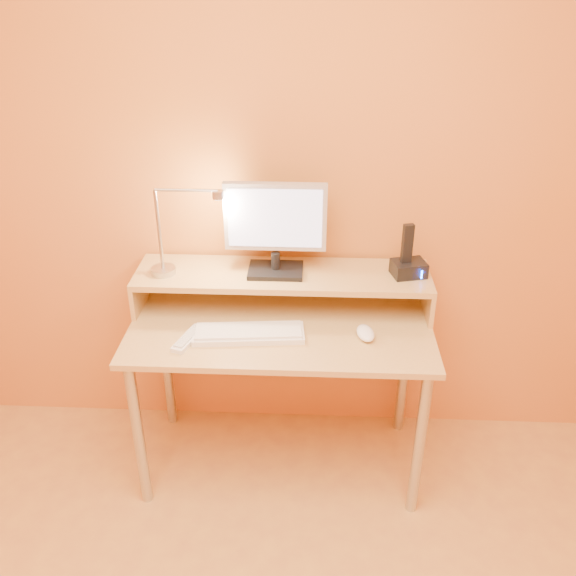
# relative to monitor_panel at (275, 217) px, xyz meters

# --- Properties ---
(wall_back) EXTENTS (3.00, 0.04, 2.50)m
(wall_back) POSITION_rel_monitor_panel_xyz_m (0.03, 0.16, 0.13)
(wall_back) COLOR #CC793C
(wall_back) RESTS_ON floor
(desk_leg_fl) EXTENTS (0.04, 0.04, 0.69)m
(desk_leg_fl) POSITION_rel_monitor_panel_xyz_m (-0.52, -0.41, -0.77)
(desk_leg_fl) COLOR #B0B0B1
(desk_leg_fl) RESTS_ON floor
(desk_leg_fr) EXTENTS (0.04, 0.04, 0.69)m
(desk_leg_fr) POSITION_rel_monitor_panel_xyz_m (0.58, -0.41, -0.77)
(desk_leg_fr) COLOR #B0B0B1
(desk_leg_fr) RESTS_ON floor
(desk_leg_bl) EXTENTS (0.04, 0.04, 0.69)m
(desk_leg_bl) POSITION_rel_monitor_panel_xyz_m (-0.52, 0.09, -0.77)
(desk_leg_bl) COLOR #B0B0B1
(desk_leg_bl) RESTS_ON floor
(desk_leg_br) EXTENTS (0.04, 0.04, 0.69)m
(desk_leg_br) POSITION_rel_monitor_panel_xyz_m (0.58, 0.09, -0.77)
(desk_leg_br) COLOR #B0B0B1
(desk_leg_br) RESTS_ON floor
(desk_lower) EXTENTS (1.20, 0.60, 0.02)m
(desk_lower) POSITION_rel_monitor_panel_xyz_m (0.03, -0.16, -0.41)
(desk_lower) COLOR tan
(desk_lower) RESTS_ON floor
(shelf_riser_left) EXTENTS (0.02, 0.30, 0.14)m
(shelf_riser_left) POSITION_rel_monitor_panel_xyz_m (-0.56, -0.01, -0.33)
(shelf_riser_left) COLOR tan
(shelf_riser_left) RESTS_ON desk_lower
(shelf_riser_right) EXTENTS (0.02, 0.30, 0.14)m
(shelf_riser_right) POSITION_rel_monitor_panel_xyz_m (0.62, -0.01, -0.33)
(shelf_riser_right) COLOR tan
(shelf_riser_right) RESTS_ON desk_lower
(desk_shelf) EXTENTS (1.20, 0.30, 0.02)m
(desk_shelf) POSITION_rel_monitor_panel_xyz_m (0.03, -0.01, -0.25)
(desk_shelf) COLOR tan
(desk_shelf) RESTS_ON desk_lower
(monitor_foot) EXTENTS (0.22, 0.16, 0.02)m
(monitor_foot) POSITION_rel_monitor_panel_xyz_m (0.00, -0.01, -0.23)
(monitor_foot) COLOR black
(monitor_foot) RESTS_ON desk_shelf
(monitor_neck) EXTENTS (0.04, 0.04, 0.07)m
(monitor_neck) POSITION_rel_monitor_panel_xyz_m (0.00, -0.01, -0.19)
(monitor_neck) COLOR black
(monitor_neck) RESTS_ON monitor_foot
(monitor_panel) EXTENTS (0.40, 0.04, 0.27)m
(monitor_panel) POSITION_rel_monitor_panel_xyz_m (0.00, 0.00, 0.00)
(monitor_panel) COLOR #B1B1B6
(monitor_panel) RESTS_ON monitor_neck
(monitor_back) EXTENTS (0.36, 0.01, 0.23)m
(monitor_back) POSITION_rel_monitor_panel_xyz_m (0.00, 0.02, 0.00)
(monitor_back) COLOR black
(monitor_back) RESTS_ON monitor_panel
(monitor_screen) EXTENTS (0.37, 0.01, 0.24)m
(monitor_screen) POSITION_rel_monitor_panel_xyz_m (0.00, -0.02, 0.00)
(monitor_screen) COLOR #C5CCFC
(monitor_screen) RESTS_ON monitor_panel
(lamp_base) EXTENTS (0.10, 0.10, 0.02)m
(lamp_base) POSITION_rel_monitor_panel_xyz_m (-0.45, -0.04, -0.23)
(lamp_base) COLOR #B0B0B1
(lamp_base) RESTS_ON desk_shelf
(lamp_post) EXTENTS (0.01, 0.01, 0.33)m
(lamp_post) POSITION_rel_monitor_panel_xyz_m (-0.45, -0.04, -0.05)
(lamp_post) COLOR #B0B0B1
(lamp_post) RESTS_ON lamp_base
(lamp_arm) EXTENTS (0.24, 0.01, 0.01)m
(lamp_arm) POSITION_rel_monitor_panel_xyz_m (-0.33, -0.04, 0.12)
(lamp_arm) COLOR #B0B0B1
(lamp_arm) RESTS_ON lamp_post
(lamp_head) EXTENTS (0.04, 0.04, 0.03)m
(lamp_head) POSITION_rel_monitor_panel_xyz_m (-0.21, -0.04, 0.10)
(lamp_head) COLOR #B0B0B1
(lamp_head) RESTS_ON lamp_arm
(lamp_bulb) EXTENTS (0.03, 0.03, 0.00)m
(lamp_bulb) POSITION_rel_monitor_panel_xyz_m (-0.21, -0.04, 0.09)
(lamp_bulb) COLOR #FFEAC6
(lamp_bulb) RESTS_ON lamp_head
(phone_dock) EXTENTS (0.15, 0.13, 0.06)m
(phone_dock) POSITION_rel_monitor_panel_xyz_m (0.53, -0.01, -0.21)
(phone_dock) COLOR black
(phone_dock) RESTS_ON desk_shelf
(phone_handset) EXTENTS (0.04, 0.03, 0.16)m
(phone_handset) POSITION_rel_monitor_panel_xyz_m (0.52, -0.01, -0.10)
(phone_handset) COLOR black
(phone_handset) RESTS_ON phone_dock
(phone_led) EXTENTS (0.01, 0.00, 0.04)m
(phone_led) POSITION_rel_monitor_panel_xyz_m (0.58, -0.06, -0.21)
(phone_led) COLOR blue
(phone_led) RESTS_ON phone_dock
(keyboard) EXTENTS (0.44, 0.17, 0.02)m
(keyboard) POSITION_rel_monitor_panel_xyz_m (-0.09, -0.25, -0.39)
(keyboard) COLOR white
(keyboard) RESTS_ON desk_lower
(mouse) EXTENTS (0.08, 0.13, 0.04)m
(mouse) POSITION_rel_monitor_panel_xyz_m (0.36, -0.23, -0.38)
(mouse) COLOR white
(mouse) RESTS_ON desk_lower
(remote_control) EXTENTS (0.10, 0.19, 0.02)m
(remote_control) POSITION_rel_monitor_panel_xyz_m (-0.32, -0.29, -0.39)
(remote_control) COLOR white
(remote_control) RESTS_ON desk_lower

